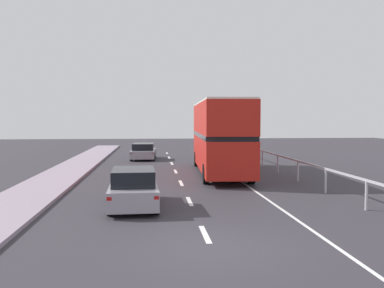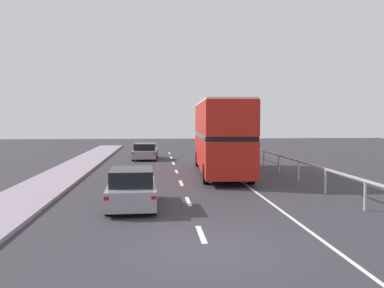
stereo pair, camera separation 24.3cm
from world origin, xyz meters
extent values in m
cube|color=#322F36|center=(0.00, 0.00, -0.05)|extent=(74.17, 120.00, 0.10)
cube|color=silver|center=(0.00, 1.21, 0.00)|extent=(0.16, 1.83, 0.01)
cube|color=silver|center=(0.00, 5.97, 0.00)|extent=(0.16, 1.83, 0.01)
cube|color=silver|center=(0.00, 10.74, 0.00)|extent=(0.16, 1.83, 0.01)
cube|color=silver|center=(0.00, 15.50, 0.00)|extent=(0.16, 1.83, 0.01)
cube|color=silver|center=(0.00, 20.26, 0.00)|extent=(0.16, 1.83, 0.01)
cube|color=silver|center=(0.00, 25.03, 0.00)|extent=(0.16, 1.83, 0.01)
cube|color=silver|center=(0.00, 29.79, 0.00)|extent=(0.16, 1.83, 0.01)
cube|color=silver|center=(3.14, 9.00, 0.00)|extent=(0.12, 46.00, 0.01)
cube|color=#B2B0B8|center=(6.06, 9.00, 1.06)|extent=(0.08, 42.00, 0.08)
cylinder|color=#B2B0B8|center=(6.06, 3.75, 0.53)|extent=(0.10, 0.10, 1.06)
cylinder|color=#B2B0B8|center=(6.06, 7.25, 0.53)|extent=(0.10, 0.10, 1.06)
cylinder|color=#B2B0B8|center=(6.06, 10.75, 0.53)|extent=(0.10, 0.10, 1.06)
cylinder|color=#B2B0B8|center=(6.06, 14.25, 0.53)|extent=(0.10, 0.10, 1.06)
cylinder|color=#B2B0B8|center=(6.06, 17.75, 0.53)|extent=(0.10, 0.10, 1.06)
cylinder|color=#B2B0B8|center=(6.06, 21.25, 0.53)|extent=(0.10, 0.10, 1.06)
cylinder|color=#B2B0B8|center=(6.06, 24.75, 0.53)|extent=(0.10, 0.10, 1.06)
cylinder|color=#B2B0B8|center=(6.06, 28.25, 0.53)|extent=(0.10, 0.10, 1.06)
cube|color=red|center=(2.52, 14.14, 1.26)|extent=(3.00, 11.03, 1.82)
cube|color=black|center=(2.52, 14.14, 2.29)|extent=(3.00, 10.60, 0.24)
cube|color=red|center=(2.52, 14.14, 3.27)|extent=(3.00, 11.03, 1.73)
cube|color=silver|center=(2.52, 14.14, 4.19)|extent=(2.94, 10.81, 0.10)
cube|color=black|center=(2.78, 19.58, 1.35)|extent=(2.23, 0.15, 1.27)
cube|color=yellow|center=(2.78, 19.58, 3.70)|extent=(1.49, 0.11, 0.28)
cylinder|color=black|center=(1.58, 18.25, 0.50)|extent=(0.33, 1.01, 1.00)
cylinder|color=black|center=(3.86, 18.14, 0.50)|extent=(0.33, 1.01, 1.00)
cylinder|color=black|center=(1.20, 10.34, 0.50)|extent=(0.33, 1.01, 1.00)
cylinder|color=black|center=(3.48, 10.23, 0.50)|extent=(0.33, 1.01, 1.00)
cube|color=gray|center=(-2.14, 5.13, 0.52)|extent=(1.83, 4.05, 0.68)
cube|color=black|center=(-2.13, 4.93, 1.14)|extent=(1.57, 2.25, 0.56)
cube|color=red|center=(-2.82, 3.13, 0.69)|extent=(0.16, 0.07, 0.12)
cube|color=red|center=(-1.32, 3.18, 0.69)|extent=(0.16, 0.07, 0.12)
cylinder|color=black|center=(-2.95, 6.40, 0.32)|extent=(0.22, 0.65, 0.64)
cylinder|color=black|center=(-1.41, 6.45, 0.32)|extent=(0.22, 0.65, 0.64)
cylinder|color=black|center=(-2.86, 3.80, 0.32)|extent=(0.22, 0.65, 0.64)
cylinder|color=black|center=(-1.32, 3.85, 0.32)|extent=(0.22, 0.65, 0.64)
cube|color=gray|center=(-2.10, 23.68, 0.48)|extent=(2.03, 4.23, 0.60)
cube|color=black|center=(-2.11, 23.47, 1.04)|extent=(1.73, 2.35, 0.52)
cube|color=red|center=(-3.02, 21.68, 0.63)|extent=(0.16, 0.07, 0.12)
cube|color=red|center=(-1.37, 21.60, 0.63)|extent=(0.16, 0.07, 0.12)
cylinder|color=black|center=(-2.88, 25.09, 0.32)|extent=(0.23, 0.65, 0.64)
cylinder|color=black|center=(-1.19, 25.02, 0.32)|extent=(0.23, 0.65, 0.64)
cylinder|color=black|center=(-3.01, 22.35, 0.32)|extent=(0.23, 0.65, 0.64)
cylinder|color=black|center=(-1.32, 22.27, 0.32)|extent=(0.23, 0.65, 0.64)
camera|label=1|loc=(-1.48, -10.37, 3.21)|focal=39.66mm
camera|label=2|loc=(-1.24, -10.39, 3.21)|focal=39.66mm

